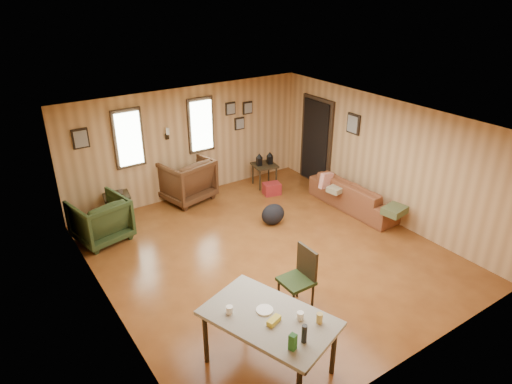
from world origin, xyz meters
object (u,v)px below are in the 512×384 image
at_px(recliner_green, 100,218).
at_px(recliner_brown, 185,177).
at_px(end_table, 117,202).
at_px(side_table, 265,163).
at_px(sofa, 357,189).
at_px(dining_table, 270,322).

bearing_deg(recliner_green, recliner_brown, -174.28).
bearing_deg(end_table, side_table, -5.94).
relative_size(sofa, end_table, 3.36).
height_order(recliner_green, dining_table, dining_table).
distance_m(sofa, end_table, 4.93).
height_order(recliner_brown, recliner_green, recliner_brown).
distance_m(sofa, recliner_green, 5.15).
bearing_deg(sofa, recliner_green, 70.13).
xyz_separation_m(recliner_brown, side_table, (1.83, -0.37, 0.04)).
height_order(sofa, end_table, sofa).
height_order(sofa, recliner_brown, recliner_brown).
bearing_deg(recliner_green, end_table, -141.51).
distance_m(end_table, dining_table, 4.92).
bearing_deg(dining_table, side_table, 36.55).
distance_m(end_table, side_table, 3.37).
xyz_separation_m(sofa, side_table, (-0.99, 1.99, 0.14)).
distance_m(recliner_brown, side_table, 1.87).
distance_m(recliner_brown, end_table, 1.53).
xyz_separation_m(recliner_brown, end_table, (-1.52, -0.02, -0.16)).
bearing_deg(sofa, side_table, 25.66).
bearing_deg(side_table, recliner_brown, 168.61).
bearing_deg(recliner_brown, recliner_green, 4.56).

